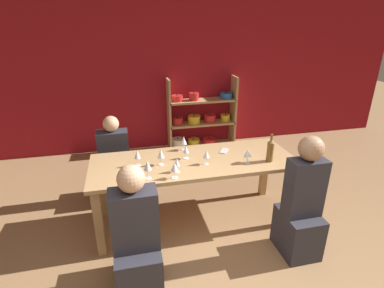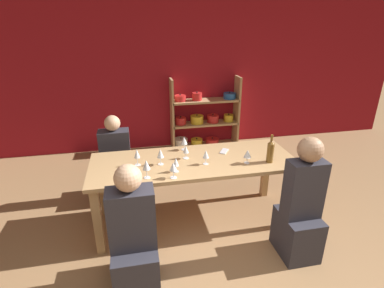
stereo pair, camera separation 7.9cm
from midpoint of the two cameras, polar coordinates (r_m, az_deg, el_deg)
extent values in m
cube|color=maroon|center=(5.34, -5.48, 13.38)|extent=(8.80, 0.06, 2.70)
cube|color=tan|center=(5.31, -4.80, 5.45)|extent=(0.04, 0.30, 1.27)
cube|color=tan|center=(5.60, 7.45, 6.24)|extent=(0.04, 0.30, 1.27)
cube|color=tan|center=(5.63, 1.42, -0.16)|extent=(1.19, 0.30, 0.04)
cylinder|color=silver|center=(5.51, -3.09, 0.30)|extent=(0.24, 0.24, 0.15)
sphere|color=black|center=(5.48, -3.11, 1.13)|extent=(0.02, 0.02, 0.02)
cylinder|color=gold|center=(5.57, -0.06, 0.41)|extent=(0.21, 0.21, 0.11)
sphere|color=black|center=(5.54, -0.06, 1.07)|extent=(0.02, 0.02, 0.02)
cylinder|color=red|center=(5.64, 2.89, 0.60)|extent=(0.25, 0.25, 0.10)
sphere|color=black|center=(5.62, 2.91, 1.17)|extent=(0.02, 0.02, 0.02)
cube|color=tan|center=(5.48, 1.46, 3.94)|extent=(1.19, 0.30, 0.04)
cylinder|color=red|center=(5.36, -3.18, 4.41)|extent=(0.19, 0.19, 0.13)
sphere|color=black|center=(5.34, -3.20, 5.19)|extent=(0.02, 0.02, 0.02)
cylinder|color=gold|center=(5.42, -0.06, 4.71)|extent=(0.23, 0.23, 0.14)
sphere|color=black|center=(5.39, -0.06, 5.54)|extent=(0.02, 0.02, 0.02)
cylinder|color=red|center=(5.49, 2.98, 4.89)|extent=(0.21, 0.21, 0.13)
sphere|color=black|center=(5.47, 3.00, 5.68)|extent=(0.02, 0.02, 0.02)
cylinder|color=gold|center=(5.58, 5.94, 5.01)|extent=(0.18, 0.18, 0.12)
sphere|color=black|center=(5.56, 5.97, 5.73)|extent=(0.02, 0.02, 0.02)
cube|color=tan|center=(5.36, 1.51, 8.24)|extent=(1.19, 0.30, 0.04)
cylinder|color=red|center=(5.25, -3.28, 8.69)|extent=(0.19, 0.19, 0.10)
sphere|color=black|center=(5.24, -3.29, 9.36)|extent=(0.02, 0.02, 0.02)
cylinder|color=red|center=(5.30, -0.07, 9.04)|extent=(0.17, 0.17, 0.13)
sphere|color=black|center=(5.29, -0.07, 9.86)|extent=(0.02, 0.02, 0.02)
cylinder|color=#235BAD|center=(5.47, 6.12, 9.16)|extent=(0.22, 0.22, 0.10)
sphere|color=black|center=(5.46, 6.15, 9.81)|extent=(0.02, 0.02, 0.02)
cube|color=tan|center=(3.28, -0.29, -3.40)|extent=(2.23, 0.83, 0.04)
cube|color=tan|center=(3.15, -18.06, -14.14)|extent=(0.08, 0.08, 0.74)
cube|color=tan|center=(3.55, 17.72, -9.54)|extent=(0.08, 0.08, 0.74)
cube|color=tan|center=(3.71, -17.41, -8.03)|extent=(0.08, 0.08, 0.74)
cube|color=tan|center=(4.06, 13.05, -4.78)|extent=(0.08, 0.08, 0.74)
cylinder|color=brown|center=(3.30, 13.98, -1.51)|extent=(0.07, 0.07, 0.21)
cone|color=brown|center=(3.25, 14.18, 0.47)|extent=(0.07, 0.07, 0.03)
cylinder|color=brown|center=(3.24, 14.27, 1.28)|extent=(0.03, 0.03, 0.07)
cylinder|color=white|center=(3.19, 2.01, -3.77)|extent=(0.06, 0.06, 0.00)
cylinder|color=white|center=(3.17, 2.01, -3.16)|extent=(0.01, 0.01, 0.07)
cone|color=white|center=(3.14, 2.03, -1.88)|extent=(0.07, 0.07, 0.09)
cylinder|color=maroon|center=(3.15, 2.03, -2.24)|extent=(0.04, 0.04, 0.03)
cylinder|color=white|center=(3.03, -3.63, -5.27)|extent=(0.06, 0.06, 0.00)
cylinder|color=white|center=(3.02, -3.64, -4.71)|extent=(0.01, 0.01, 0.06)
cone|color=white|center=(2.98, -3.68, -3.46)|extent=(0.06, 0.06, 0.08)
cylinder|color=maroon|center=(2.99, -3.67, -3.82)|extent=(0.03, 0.03, 0.03)
cylinder|color=white|center=(3.20, -10.93, -4.05)|extent=(0.06, 0.06, 0.00)
cylinder|color=white|center=(3.18, -10.99, -3.35)|extent=(0.01, 0.01, 0.08)
cone|color=white|center=(3.15, -11.11, -1.89)|extent=(0.06, 0.06, 0.10)
cylinder|color=maroon|center=(3.16, -11.08, -2.30)|extent=(0.03, 0.03, 0.04)
cylinder|color=white|center=(3.31, -1.83, -2.71)|extent=(0.07, 0.07, 0.00)
cylinder|color=white|center=(3.30, -1.83, -2.18)|extent=(0.01, 0.01, 0.06)
cone|color=white|center=(3.27, -1.85, -1.01)|extent=(0.06, 0.06, 0.08)
cylinder|color=beige|center=(3.27, -1.84, -1.34)|extent=(0.03, 0.03, 0.03)
cylinder|color=white|center=(3.53, -2.22, -1.07)|extent=(0.07, 0.07, 0.00)
cylinder|color=white|center=(3.51, -2.23, -0.53)|extent=(0.01, 0.01, 0.07)
cone|color=white|center=(3.48, -2.25, 0.68)|extent=(0.08, 0.08, 0.09)
cylinder|color=white|center=(3.19, -6.59, -3.90)|extent=(0.06, 0.06, 0.00)
cylinder|color=white|center=(3.17, -6.62, -3.24)|extent=(0.01, 0.01, 0.08)
cone|color=white|center=(3.13, -6.69, -1.80)|extent=(0.07, 0.07, 0.10)
cylinder|color=white|center=(2.94, -9.09, -6.43)|extent=(0.06, 0.06, 0.00)
cylinder|color=white|center=(2.92, -9.14, -5.64)|extent=(0.01, 0.01, 0.09)
cone|color=white|center=(2.88, -9.26, -4.01)|extent=(0.07, 0.07, 0.10)
cylinder|color=maroon|center=(2.89, -9.23, -4.46)|extent=(0.04, 0.04, 0.04)
cylinder|color=white|center=(2.92, -4.08, -6.44)|extent=(0.07, 0.07, 0.00)
cylinder|color=white|center=(2.90, -4.10, -5.73)|extent=(0.01, 0.01, 0.08)
cone|color=white|center=(2.86, -4.15, -4.33)|extent=(0.07, 0.07, 0.08)
cylinder|color=white|center=(3.26, 9.75, -3.45)|extent=(0.06, 0.06, 0.00)
cylinder|color=white|center=(3.25, 9.79, -2.90)|extent=(0.01, 0.01, 0.07)
cone|color=white|center=(3.22, 9.88, -1.71)|extent=(0.08, 0.08, 0.08)
cylinder|color=maroon|center=(3.22, 9.85, -2.04)|extent=(0.04, 0.04, 0.03)
cube|color=silver|center=(3.50, 5.43, -1.31)|extent=(0.14, 0.16, 0.01)
cube|color=#2D2D38|center=(2.89, -10.98, -21.48)|extent=(0.39, 0.49, 0.40)
cube|color=#2D2D38|center=(2.59, -11.76, -13.93)|extent=(0.39, 0.21, 0.54)
sphere|color=tan|center=(2.38, -12.49, -6.50)|extent=(0.22, 0.22, 0.22)
cube|color=#2D2D38|center=(4.09, -14.59, -7.08)|extent=(0.38, 0.47, 0.44)
cube|color=#2D2D38|center=(3.89, -15.26, -1.10)|extent=(0.38, 0.21, 0.50)
sphere|color=tan|center=(3.77, -15.79, 3.72)|extent=(0.19, 0.19, 0.19)
cube|color=#2D2D38|center=(3.29, 18.75, -15.58)|extent=(0.34, 0.43, 0.45)
cube|color=#2D2D38|center=(3.01, 19.96, -7.83)|extent=(0.34, 0.19, 0.58)
sphere|color=#9E7556|center=(2.84, 21.02, -0.78)|extent=(0.23, 0.23, 0.23)
camera|label=1|loc=(0.04, -90.69, -0.28)|focal=28.00mm
camera|label=2|loc=(0.04, 89.31, 0.28)|focal=28.00mm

